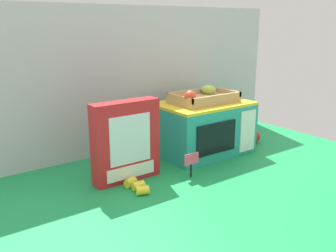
# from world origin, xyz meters

# --- Properties ---
(ground_plane) EXTENTS (1.70, 1.70, 0.00)m
(ground_plane) POSITION_xyz_m (0.00, 0.00, 0.00)
(ground_plane) COLOR #198C47
(ground_plane) RESTS_ON ground
(display_back_panel) EXTENTS (1.61, 0.03, 0.67)m
(display_back_panel) POSITION_xyz_m (0.00, 0.29, 0.34)
(display_back_panel) COLOR #B7BABF
(display_back_panel) RESTS_ON ground
(toy_microwave) EXTENTS (0.43, 0.30, 0.24)m
(toy_microwave) POSITION_xyz_m (0.18, 0.04, 0.12)
(toy_microwave) COLOR teal
(toy_microwave) RESTS_ON ground
(food_groups_crate) EXTENTS (0.30, 0.19, 0.08)m
(food_groups_crate) POSITION_xyz_m (0.18, 0.04, 0.26)
(food_groups_crate) COLOR tan
(food_groups_crate) RESTS_ON toy_microwave
(cookie_set_box) EXTENTS (0.27, 0.07, 0.31)m
(cookie_set_box) POSITION_xyz_m (-0.27, -0.04, 0.16)
(cookie_set_box) COLOR red
(cookie_set_box) RESTS_ON ground
(price_sign) EXTENTS (0.07, 0.01, 0.10)m
(price_sign) POSITION_xyz_m (-0.06, -0.17, 0.07)
(price_sign) COLOR black
(price_sign) RESTS_ON ground
(loose_toy_banana) EXTENTS (0.06, 0.13, 0.03)m
(loose_toy_banana) POSITION_xyz_m (-0.29, -0.14, 0.02)
(loose_toy_banana) COLOR yellow
(loose_toy_banana) RESTS_ON ground
(loose_toy_apple) EXTENTS (0.07, 0.07, 0.07)m
(loose_toy_apple) POSITION_xyz_m (0.49, -0.01, 0.03)
(loose_toy_apple) COLOR red
(loose_toy_apple) RESTS_ON ground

